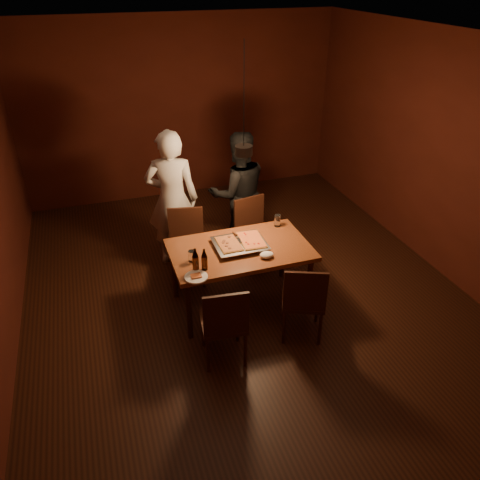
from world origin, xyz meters
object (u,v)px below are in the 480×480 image
object	(u,v)px
plate_slice	(196,277)
pendant_lamp	(244,149)
beer_bottle_a	(195,260)
beer_bottle_b	(204,259)
diner_dark	(238,193)
chair_far_left	(187,238)
dining_table	(240,254)
pizza_tray	(240,245)
chair_near_right	(304,296)
chair_near_left	(224,319)
diner_white	(172,199)
chair_far_right	(253,226)

from	to	relation	value
plate_slice	pendant_lamp	xyz separation A→B (m)	(0.70, 0.62, 1.00)
beer_bottle_a	beer_bottle_b	xyz separation A→B (m)	(0.09, -0.01, -0.01)
diner_dark	chair_far_left	bearing A→B (deg)	30.54
dining_table	pendant_lamp	size ratio (longest dim) A/B	1.36
beer_bottle_b	dining_table	bearing A→B (deg)	30.28
beer_bottle_a	pendant_lamp	size ratio (longest dim) A/B	0.22
pizza_tray	diner_dark	world-z (taller)	diner_dark
pendant_lamp	pizza_tray	bearing A→B (deg)	-118.20
beer_bottle_a	chair_near_right	bearing A→B (deg)	-26.49
chair_far_left	beer_bottle_b	xyz separation A→B (m)	(-0.03, -1.01, 0.33)
dining_table	chair_near_left	size ratio (longest dim) A/B	3.09
chair_near_right	pizza_tray	distance (m)	0.90
chair_far_left	beer_bottle_a	size ratio (longest dim) A/B	2.03
chair_near_left	pendant_lamp	distance (m)	1.71
dining_table	beer_bottle_a	bearing A→B (deg)	-154.97
chair_near_left	diner_white	bearing A→B (deg)	98.76
dining_table	pizza_tray	xyz separation A→B (m)	(0.01, 0.03, 0.10)
chair_near_left	pizza_tray	size ratio (longest dim) A/B	0.88
beer_bottle_b	plate_slice	xyz separation A→B (m)	(-0.12, -0.12, -0.11)
chair_near_left	pizza_tray	distance (m)	0.98
dining_table	plate_slice	xyz separation A→B (m)	(-0.58, -0.39, 0.08)
dining_table	beer_bottle_b	world-z (taller)	beer_bottle_b
diner_white	pendant_lamp	world-z (taller)	pendant_lamp
chair_far_right	pendant_lamp	bearing A→B (deg)	48.77
dining_table	beer_bottle_b	distance (m)	0.57
chair_near_left	diner_dark	size ratio (longest dim) A/B	0.30
chair_far_right	beer_bottle_a	size ratio (longest dim) A/B	2.00
plate_slice	diner_dark	world-z (taller)	diner_dark
chair_near_left	beer_bottle_b	distance (m)	0.64
dining_table	diner_white	distance (m)	1.26
chair_far_right	beer_bottle_b	xyz separation A→B (m)	(-0.90, -1.04, 0.33)
chair_far_left	beer_bottle_b	world-z (taller)	beer_bottle_b
pizza_tray	plate_slice	xyz separation A→B (m)	(-0.59, -0.41, -0.01)
dining_table	beer_bottle_a	world-z (taller)	beer_bottle_a
pizza_tray	pendant_lamp	bearing A→B (deg)	63.08
beer_bottle_a	pizza_tray	bearing A→B (deg)	27.14
chair_near_right	beer_bottle_a	xyz separation A→B (m)	(-0.97, 0.48, 0.34)
beer_bottle_a	pendant_lamp	bearing A→B (deg)	36.37
chair_near_right	diner_dark	distance (m)	1.95
chair_far_left	chair_near_right	world-z (taller)	same
chair_far_right	diner_white	bearing A→B (deg)	-32.73
chair_far_right	diner_white	world-z (taller)	diner_white
chair_near_right	plate_slice	bearing A→B (deg)	-177.03
chair_near_right	plate_slice	xyz separation A→B (m)	(-1.00, 0.35, 0.22)
beer_bottle_b	diner_white	xyz separation A→B (m)	(-0.03, 1.41, 0.02)
chair_near_left	pendant_lamp	world-z (taller)	pendant_lamp
chair_far_right	beer_bottle_b	bearing A→B (deg)	38.48
chair_near_left	beer_bottle_a	xyz separation A→B (m)	(-0.12, 0.56, 0.34)
chair_near_left	plate_slice	xyz separation A→B (m)	(-0.15, 0.43, 0.22)
dining_table	chair_near_right	world-z (taller)	chair_near_right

